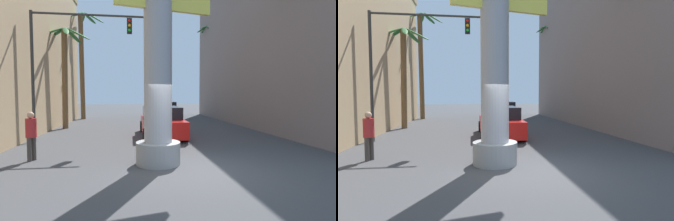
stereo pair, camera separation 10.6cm
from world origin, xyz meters
The scene contains 12 objects.
ground_plane centered at (0.00, 10.00, 0.00)m, with size 88.02×88.02×0.00m, color #424244.
building_right centered at (10.01, 10.75, 6.29)m, with size 8.45×21.92×12.56m.
neon_sign_pole centered at (-0.91, 1.04, 4.53)m, with size 3.44×1.40×10.21m.
street_lamp centered at (5.87, 5.27, 4.33)m, with size 2.28×0.28×7.20m.
traffic_light_mast centered at (-4.60, 5.72, 4.24)m, with size 5.26×0.32×6.00m.
car_lead centered at (-0.17, 6.60, 0.74)m, with size 2.11×4.83×1.56m.
car_far centered at (1.36, 16.35, 0.74)m, with size 2.14×4.78×1.56m.
palm_tree_mid_left centered at (-5.92, 10.57, 4.04)m, with size 3.12×3.13×6.49m.
palm_tree_near_right centered at (6.10, 4.27, 5.43)m, with size 3.00×2.88×8.52m.
palm_tree_far_right centered at (6.28, 19.22, 6.00)m, with size 2.54×2.56×9.30m.
palm_tree_far_left centered at (-5.95, 17.10, 5.63)m, with size 3.44×3.18×9.44m.
pedestrian_curb_left centered at (-5.03, 2.04, 0.94)m, with size 0.45×0.45×1.63m.
Camera 2 is at (-1.65, -7.10, 2.19)m, focal length 28.00 mm.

